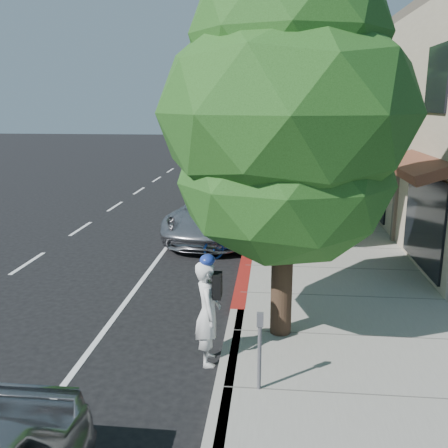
# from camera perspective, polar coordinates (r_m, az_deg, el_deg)

# --- Properties ---
(ground) EXTENTS (120.00, 120.00, 0.00)m
(ground) POSITION_cam_1_polar(r_m,az_deg,el_deg) (11.79, 1.90, -8.45)
(ground) COLOR black
(ground) RESTS_ON ground
(sidewalk) EXTENTS (4.60, 56.00, 0.15)m
(sidewalk) POSITION_cam_1_polar(r_m,az_deg,el_deg) (19.46, 10.25, 0.52)
(sidewalk) COLOR gray
(sidewalk) RESTS_ON ground
(curb) EXTENTS (0.30, 56.00, 0.15)m
(curb) POSITION_cam_1_polar(r_m,az_deg,el_deg) (19.41, 3.47, 0.68)
(curb) COLOR #9E998E
(curb) RESTS_ON ground
(curb_red_segment) EXTENTS (0.32, 4.00, 0.15)m
(curb_red_segment) POSITION_cam_1_polar(r_m,az_deg,el_deg) (12.69, 2.20, -6.44)
(curb_red_segment) COLOR maroon
(curb_red_segment) RESTS_ON ground
(storefront_building) EXTENTS (10.00, 36.00, 7.00)m
(storefront_building) POSITION_cam_1_polar(r_m,az_deg,el_deg) (30.25, 23.22, 10.85)
(storefront_building) COLOR #C1AF94
(storefront_building) RESTS_ON ground
(street_tree_0) EXTENTS (4.54, 4.54, 6.88)m
(street_tree_0) POSITION_cam_1_polar(r_m,az_deg,el_deg) (8.90, 7.15, 11.86)
(street_tree_0) COLOR black
(street_tree_0) RESTS_ON ground
(street_tree_1) EXTENTS (4.67, 4.67, 7.25)m
(street_tree_1) POSITION_cam_1_polar(r_m,az_deg,el_deg) (14.90, 6.65, 13.55)
(street_tree_1) COLOR black
(street_tree_1) RESTS_ON ground
(street_tree_2) EXTENTS (4.08, 4.08, 7.11)m
(street_tree_2) POSITION_cam_1_polar(r_m,az_deg,el_deg) (20.90, 6.41, 13.63)
(street_tree_2) COLOR black
(street_tree_2) RESTS_ON ground
(street_tree_3) EXTENTS (4.73, 4.73, 7.64)m
(street_tree_3) POSITION_cam_1_polar(r_m,az_deg,el_deg) (26.90, 6.30, 14.20)
(street_tree_3) COLOR black
(street_tree_3) RESTS_ON ground
(street_tree_4) EXTENTS (4.34, 4.34, 7.42)m
(street_tree_4) POSITION_cam_1_polar(r_m,az_deg,el_deg) (32.90, 6.21, 13.96)
(street_tree_4) COLOR black
(street_tree_4) RESTS_ON ground
(street_tree_5) EXTENTS (4.88, 4.88, 7.86)m
(street_tree_5) POSITION_cam_1_polar(r_m,az_deg,el_deg) (38.90, 6.16, 14.22)
(street_tree_5) COLOR black
(street_tree_5) RESTS_ON ground
(cyclist) EXTENTS (0.56, 0.75, 1.86)m
(cyclist) POSITION_cam_1_polar(r_m,az_deg,el_deg) (8.71, -1.86, -10.10)
(cyclist) COLOR white
(cyclist) RESTS_ON ground
(bicycle) EXTENTS (1.87, 1.01, 0.93)m
(bicycle) POSITION_cam_1_polar(r_m,az_deg,el_deg) (14.50, 1.12, -2.22)
(bicycle) COLOR #163F9B
(bicycle) RESTS_ON ground
(silver_suv) EXTENTS (3.42, 6.12, 1.62)m
(silver_suv) POSITION_cam_1_polar(r_m,az_deg,el_deg) (16.89, -0.57, 1.28)
(silver_suv) COLOR #ADACB1
(silver_suv) RESTS_ON ground
(dark_sedan) EXTENTS (1.93, 4.34, 1.38)m
(dark_sedan) POSITION_cam_1_polar(r_m,az_deg,el_deg) (20.65, 2.26, 3.23)
(dark_sedan) COLOR black
(dark_sedan) RESTS_ON ground
(white_pickup) EXTENTS (2.36, 5.11, 1.45)m
(white_pickup) POSITION_cam_1_polar(r_m,az_deg,el_deg) (30.70, 0.22, 6.75)
(white_pickup) COLOR silver
(white_pickup) RESTS_ON ground
(dark_suv_far) EXTENTS (1.76, 4.35, 1.48)m
(dark_suv_far) POSITION_cam_1_polar(r_m,az_deg,el_deg) (32.69, 1.71, 7.20)
(dark_suv_far) COLOR black
(dark_suv_far) RESTS_ON ground
(pedestrian) EXTENTS (0.96, 0.90, 1.58)m
(pedestrian) POSITION_cam_1_polar(r_m,az_deg,el_deg) (23.28, 12.70, 4.71)
(pedestrian) COLOR black
(pedestrian) RESTS_ON sidewalk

